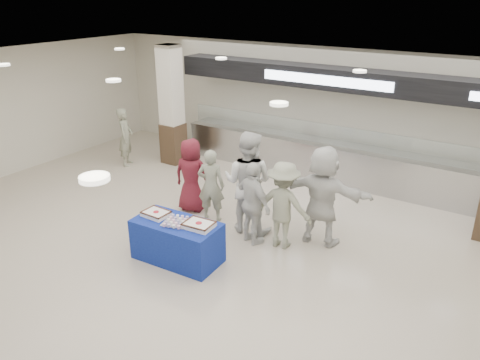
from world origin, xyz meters
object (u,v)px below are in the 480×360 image
Objects in this scene: sheet_cake_left at (156,213)px; sheet_cake_right at (199,225)px; chef_short at (253,204)px; display_table at (177,241)px; chef_tall at (248,182)px; soldier_b at (283,205)px; cupcake_tray at (176,222)px; civilian_maroon at (191,175)px; soldier_bg at (126,137)px; soldier_a at (211,185)px; civilian_white at (323,196)px.

sheet_cake_left is 0.91m from sheet_cake_right.
chef_short is (1.27, 1.25, 0.01)m from sheet_cake_left.
display_table is at bearing -0.15° from sheet_cake_left.
chef_tall reaches higher than soldier_b.
chef_short is 0.97× the size of soldier_b.
cupcake_tray is 0.33× the size of civilian_maroon.
soldier_bg is (-4.78, 2.98, -0.01)m from sheet_cake_right.
cupcake_tray is (0.50, -0.05, -0.01)m from sheet_cake_left.
soldier_a is (-0.87, 1.54, -0.03)m from sheet_cake_right.
soldier_b reaches higher than civilian_maroon.
sheet_cake_right is 0.34× the size of soldier_a.
civilian_maroon is at bearing 0.68° from civilian_white.
soldier_bg is at bearing 144.75° from cupcake_tray.
civilian_maroon is 1.52m from chef_tall.
sheet_cake_right is at bearing 15.33° from cupcake_tray.
cupcake_tray is (-0.41, -0.11, -0.01)m from sheet_cake_right.
chef_tall reaches higher than sheet_cake_right.
soldier_a is 0.98× the size of soldier_bg.
civilian_white reaches higher than soldier_bg.
chef_tall is (0.45, 1.64, 0.66)m from display_table.
display_table is 1.71m from soldier_a.
chef_tall is at bearing -18.04° from soldier_b.
display_table is 0.95× the size of chef_short.
civilian_white is (0.54, 0.52, 0.13)m from soldier_b.
civilian_white is at bearing 168.83° from soldier_a.
sheet_cake_right is at bearing 5.84° from display_table.
sheet_cake_left is 0.88× the size of cupcake_tray.
display_table is 2.79m from civilian_white.
civilian_maroon is at bearing 108.45° from sheet_cake_left.
soldier_bg is (-5.14, 1.79, -0.02)m from chef_short.
civilian_maroon is 0.79× the size of chef_tall.
civilian_maroon is at bearing -141.49° from soldier_bg.
soldier_a is 4.17m from soldier_bg.
civilian_white reaches higher than civilian_maroon.
soldier_bg reaches higher than cupcake_tray.
soldier_a is at bearing -140.27° from soldier_bg.
sheet_cake_left is (-0.46, 0.00, 0.42)m from display_table.
civilian_white reaches higher than soldier_a.
civilian_white is 1.22× the size of soldier_bg.
cupcake_tray is (0.03, -0.04, 0.41)m from display_table.
soldier_b is (0.88, -0.18, -0.19)m from chef_tall.
chef_short is 1.30m from civilian_white.
chef_short is at bearing 73.29° from sheet_cake_right.
civilian_maroon is 3.53m from soldier_bg.
sheet_cake_left is at bearing 65.80° from chef_short.
soldier_b reaches higher than soldier_a.
sheet_cake_right is 1.59m from chef_tall.
sheet_cake_right reaches higher than sheet_cake_left.
chef_tall is at bearing 60.89° from sheet_cake_left.
sheet_cake_right is at bearing 51.25° from soldier_b.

